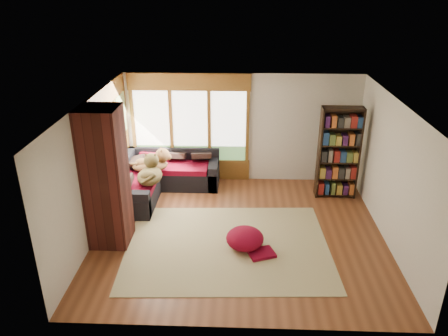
% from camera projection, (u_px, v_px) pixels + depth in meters
% --- Properties ---
extents(floor, '(5.50, 5.50, 0.00)m').
position_uv_depth(floor, '(240.00, 233.00, 8.50)').
color(floor, brown).
rests_on(floor, ground).
extents(ceiling, '(5.50, 5.50, 0.00)m').
position_uv_depth(ceiling, '(242.00, 103.00, 7.45)').
color(ceiling, white).
extents(wall_back, '(5.50, 0.04, 2.60)m').
position_uv_depth(wall_back, '(241.00, 129.00, 10.26)').
color(wall_back, silver).
rests_on(wall_back, ground).
extents(wall_front, '(5.50, 0.04, 2.60)m').
position_uv_depth(wall_front, '(240.00, 251.00, 5.69)').
color(wall_front, silver).
rests_on(wall_front, ground).
extents(wall_left, '(0.04, 5.00, 2.60)m').
position_uv_depth(wall_left, '(92.00, 170.00, 8.07)').
color(wall_left, silver).
rests_on(wall_left, ground).
extents(wall_right, '(0.04, 5.00, 2.60)m').
position_uv_depth(wall_right, '(393.00, 175.00, 7.88)').
color(wall_right, silver).
rests_on(wall_right, ground).
extents(windows_back, '(2.82, 0.10, 1.90)m').
position_uv_depth(windows_back, '(190.00, 126.00, 10.25)').
color(windows_back, brown).
rests_on(windows_back, wall_back).
extents(windows_left, '(0.10, 2.62, 1.90)m').
position_uv_depth(windows_left, '(111.00, 144.00, 9.15)').
color(windows_left, brown).
rests_on(windows_left, wall_left).
extents(roller_blind, '(0.03, 0.72, 0.90)m').
position_uv_depth(roller_blind, '(121.00, 115.00, 9.74)').
color(roller_blind, '#778D54').
rests_on(roller_blind, wall_left).
extents(brick_chimney, '(0.70, 0.70, 2.60)m').
position_uv_depth(brick_chimney, '(105.00, 178.00, 7.74)').
color(brick_chimney, '#471914').
rests_on(brick_chimney, ground).
extents(sectional_sofa, '(2.20, 2.20, 0.80)m').
position_uv_depth(sectional_sofa, '(155.00, 180.00, 10.00)').
color(sectional_sofa, black).
rests_on(sectional_sofa, ground).
extents(area_rug, '(3.84, 3.00, 0.01)m').
position_uv_depth(area_rug, '(227.00, 246.00, 8.09)').
color(area_rug, beige).
rests_on(area_rug, ground).
extents(bookshelf, '(0.89, 0.30, 2.07)m').
position_uv_depth(bookshelf, '(339.00, 153.00, 9.54)').
color(bookshelf, black).
rests_on(bookshelf, ground).
extents(pouf, '(0.91, 0.91, 0.37)m').
position_uv_depth(pouf, '(245.00, 238.00, 7.98)').
color(pouf, maroon).
rests_on(pouf, area_rug).
extents(dog_tan, '(0.92, 0.69, 0.46)m').
position_uv_depth(dog_tan, '(153.00, 162.00, 9.78)').
color(dog_tan, brown).
rests_on(dog_tan, sectional_sofa).
extents(dog_brindle, '(0.55, 0.88, 0.47)m').
position_uv_depth(dog_brindle, '(150.00, 171.00, 9.31)').
color(dog_brindle, black).
rests_on(dog_brindle, sectional_sofa).
extents(throw_pillows, '(1.98, 1.68, 0.45)m').
position_uv_depth(throw_pillows, '(157.00, 158.00, 9.94)').
color(throw_pillows, black).
rests_on(throw_pillows, sectional_sofa).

